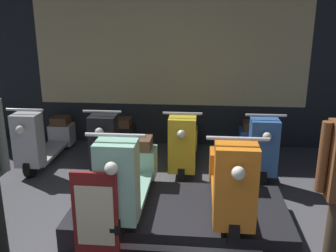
# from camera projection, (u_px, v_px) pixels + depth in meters

# --- Properties ---
(shop_wall_back) EXTENTS (8.14, 0.09, 3.20)m
(shop_wall_back) POSITION_uv_depth(u_px,v_px,m) (170.00, 51.00, 6.13)
(shop_wall_back) COLOR #23282D
(shop_wall_back) RESTS_ON ground_plane
(display_platform) EXTENTS (2.24, 1.13, 0.25)m
(display_platform) POSITION_uv_depth(u_px,v_px,m) (179.00, 216.00, 3.96)
(display_platform) COLOR black
(display_platform) RESTS_ON ground_plane
(scooter_display_left) EXTENTS (0.51, 1.62, 0.98)m
(scooter_display_left) POSITION_uv_depth(u_px,v_px,m) (129.00, 175.00, 3.78)
(scooter_display_left) COLOR black
(scooter_display_left) RESTS_ON display_platform
(scooter_display_right) EXTENTS (0.51, 1.62, 0.98)m
(scooter_display_right) POSITION_uv_depth(u_px,v_px,m) (230.00, 179.00, 3.69)
(scooter_display_right) COLOR black
(scooter_display_right) RESTS_ON display_platform
(scooter_backrow_0) EXTENTS (0.51, 1.62, 0.98)m
(scooter_backrow_0) POSITION_uv_depth(u_px,v_px,m) (45.00, 139.00, 5.63)
(scooter_backrow_0) COLOR black
(scooter_backrow_0) RESTS_ON ground_plane
(scooter_backrow_1) EXTENTS (0.51, 1.62, 0.98)m
(scooter_backrow_1) POSITION_uv_depth(u_px,v_px,m) (113.00, 141.00, 5.54)
(scooter_backrow_1) COLOR black
(scooter_backrow_1) RESTS_ON ground_plane
(scooter_backrow_2) EXTENTS (0.51, 1.62, 0.98)m
(scooter_backrow_2) POSITION_uv_depth(u_px,v_px,m) (184.00, 144.00, 5.45)
(scooter_backrow_2) COLOR black
(scooter_backrow_2) RESTS_ON ground_plane
(scooter_backrow_3) EXTENTS (0.51, 1.62, 0.98)m
(scooter_backrow_3) POSITION_uv_depth(u_px,v_px,m) (257.00, 146.00, 5.35)
(scooter_backrow_3) COLOR black
(scooter_backrow_3) RESTS_ON ground_plane
(price_sign_board) EXTENTS (0.40, 0.04, 0.93)m
(price_sign_board) POSITION_uv_depth(u_px,v_px,m) (96.00, 222.00, 3.20)
(price_sign_board) COLOR maroon
(price_sign_board) RESTS_ON ground_plane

